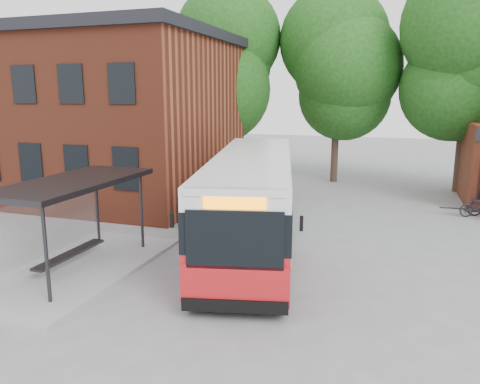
% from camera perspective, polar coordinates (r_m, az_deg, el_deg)
% --- Properties ---
extents(ground, '(100.00, 100.00, 0.00)m').
position_cam_1_polar(ground, '(14.33, -1.75, -10.21)').
color(ground, slate).
extents(station_building, '(18.40, 10.40, 8.50)m').
position_cam_1_polar(station_building, '(27.79, -21.12, 8.71)').
color(station_building, maroon).
rests_on(station_building, ground).
extents(bus_shelter, '(3.60, 7.00, 2.90)m').
position_cam_1_polar(bus_shelter, '(15.16, -19.36, -3.87)').
color(bus_shelter, '#2A2A2D').
rests_on(bus_shelter, ground).
extents(tree_0, '(7.92, 7.92, 11.00)m').
position_cam_1_polar(tree_0, '(30.38, -2.00, 12.03)').
color(tree_0, '#154211').
rests_on(tree_0, ground).
extents(tree_1, '(7.92, 7.92, 10.40)m').
position_cam_1_polar(tree_1, '(29.68, 11.73, 11.23)').
color(tree_1, '#154211').
rests_on(tree_1, ground).
extents(tree_2, '(7.92, 7.92, 11.00)m').
position_cam_1_polar(tree_2, '(28.66, 25.78, 10.91)').
color(tree_2, '#154211').
rests_on(tree_2, ground).
extents(city_bus, '(5.56, 13.10, 3.26)m').
position_cam_1_polar(city_bus, '(17.12, 1.58, -0.83)').
color(city_bus, red).
rests_on(city_bus, ground).
extents(bicycle_1, '(1.65, 0.87, 0.95)m').
position_cam_1_polar(bicycle_1, '(23.34, 27.00, -1.62)').
color(bicycle_1, black).
rests_on(bicycle_1, ground).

